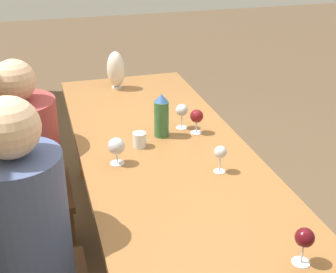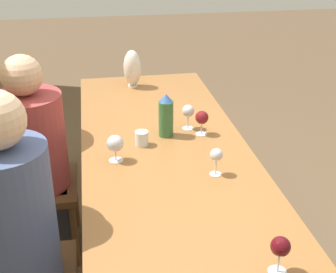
# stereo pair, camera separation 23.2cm
# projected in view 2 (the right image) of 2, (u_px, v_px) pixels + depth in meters

# --- Properties ---
(ground_plane) EXTENTS (14.00, 14.00, 0.00)m
(ground_plane) POSITION_uv_depth(u_px,v_px,m) (165.00, 253.00, 2.78)
(ground_plane) COLOR brown
(dining_table) EXTENTS (2.29, 0.86, 0.73)m
(dining_table) POSITION_uv_depth(u_px,v_px,m) (164.00, 156.00, 2.50)
(dining_table) COLOR #936033
(dining_table) RESTS_ON ground_plane
(water_bottle) EXTENTS (0.08, 0.08, 0.24)m
(water_bottle) POSITION_uv_depth(u_px,v_px,m) (166.00, 116.00, 2.51)
(water_bottle) COLOR #336638
(water_bottle) RESTS_ON dining_table
(water_tumbler) EXTENTS (0.07, 0.07, 0.08)m
(water_tumbler) POSITION_uv_depth(u_px,v_px,m) (142.00, 138.00, 2.44)
(water_tumbler) COLOR silver
(water_tumbler) RESTS_ON dining_table
(vase) EXTENTS (0.12, 0.12, 0.26)m
(vase) POSITION_uv_depth(u_px,v_px,m) (132.00, 68.00, 3.21)
(vase) COLOR silver
(vase) RESTS_ON dining_table
(wine_glass_0) EXTENTS (0.07, 0.07, 0.14)m
(wine_glass_0) POSITION_uv_depth(u_px,v_px,m) (202.00, 118.00, 2.53)
(wine_glass_0) COLOR silver
(wine_glass_0) RESTS_ON dining_table
(wine_glass_1) EXTENTS (0.07, 0.07, 0.14)m
(wine_glass_1) POSITION_uv_depth(u_px,v_px,m) (188.00, 112.00, 2.60)
(wine_glass_1) COLOR silver
(wine_glass_1) RESTS_ON dining_table
(wine_glass_2) EXTENTS (0.06, 0.06, 0.13)m
(wine_glass_2) POSITION_uv_depth(u_px,v_px,m) (216.00, 156.00, 2.14)
(wine_glass_2) COLOR silver
(wine_glass_2) RESTS_ON dining_table
(wine_glass_3) EXTENTS (0.08, 0.08, 0.14)m
(wine_glass_3) POSITION_uv_depth(u_px,v_px,m) (115.00, 144.00, 2.26)
(wine_glass_3) COLOR silver
(wine_glass_3) RESTS_ON dining_table
(wine_glass_4) EXTENTS (0.07, 0.07, 0.14)m
(wine_glass_4) POSITION_uv_depth(u_px,v_px,m) (280.00, 248.00, 1.55)
(wine_glass_4) COLOR silver
(wine_glass_4) RESTS_ON dining_table
(chair_near) EXTENTS (0.44, 0.44, 0.98)m
(chair_near) POSITION_uv_depth(u_px,v_px,m) (1.00, 268.00, 1.93)
(chair_near) COLOR brown
(chair_near) RESTS_ON ground_plane
(chair_far) EXTENTS (0.44, 0.44, 0.98)m
(chair_far) POSITION_uv_depth(u_px,v_px,m) (21.00, 176.00, 2.60)
(chair_far) COLOR brown
(chair_far) RESTS_ON ground_plane
(person_near) EXTENTS (0.34, 0.34, 1.28)m
(person_near) POSITION_uv_depth(u_px,v_px,m) (18.00, 231.00, 1.86)
(person_near) COLOR #2D2D38
(person_near) RESTS_ON ground_plane
(person_far) EXTENTS (0.37, 0.37, 1.20)m
(person_far) POSITION_uv_depth(u_px,v_px,m) (36.00, 155.00, 2.56)
(person_far) COLOR #2D2D38
(person_far) RESTS_ON ground_plane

